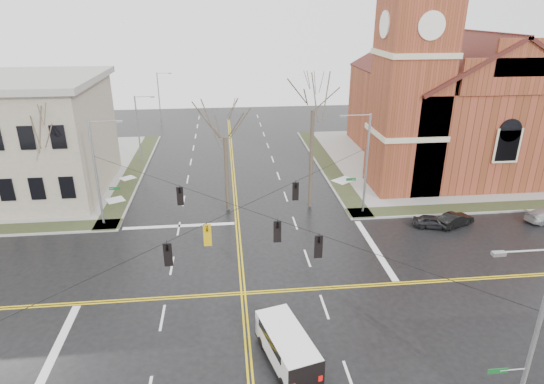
{
  "coord_description": "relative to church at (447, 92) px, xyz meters",
  "views": [
    {
      "loc": [
        -0.81,
        -25.19,
        17.45
      ],
      "look_at": [
        2.55,
        6.0,
        4.65
      ],
      "focal_mm": 30.0,
      "sensor_mm": 36.0,
      "label": 1
    }
  ],
  "objects": [
    {
      "name": "parked_car_a",
      "position": [
        -8.28,
        -16.86,
        -7.89
      ],
      "size": [
        3.41,
        2.13,
        1.08
      ],
      "primitive_type": "imported",
      "rotation": [
        0.0,
        0.0,
        1.28
      ],
      "color": "black",
      "rests_on": "ground"
    },
    {
      "name": "signal_pole_nw",
      "position": [
        -36.09,
        -13.28,
        -3.48
      ],
      "size": [
        2.75,
        0.22,
        9.0
      ],
      "color": "gray",
      "rests_on": "ground"
    },
    {
      "name": "signal_pole_se",
      "position": [
        -13.44,
        -36.28,
        -3.48
      ],
      "size": [
        2.75,
        0.22,
        9.0
      ],
      "color": "gray",
      "rests_on": "ground"
    },
    {
      "name": "signal_pole_ne",
      "position": [
        -13.44,
        -13.28,
        -3.48
      ],
      "size": [
        2.75,
        0.22,
        9.0
      ],
      "color": "gray",
      "rests_on": "ground"
    },
    {
      "name": "ground",
      "position": [
        -24.76,
        -24.78,
        -8.43
      ],
      "size": [
        120.0,
        120.0,
        0.0
      ],
      "primitive_type": "plane",
      "color": "black",
      "rests_on": "ground"
    },
    {
      "name": "traffic_signals",
      "position": [
        -24.76,
        -25.45,
        -2.98
      ],
      "size": [
        8.21,
        8.26,
        1.3
      ],
      "color": "black",
      "rests_on": "ground"
    },
    {
      "name": "civic_building_a",
      "position": [
        -46.76,
        -4.78,
        -2.93
      ],
      "size": [
        18.0,
        14.0,
        11.0
      ],
      "primitive_type": "cube",
      "color": "gray",
      "rests_on": "ground"
    },
    {
      "name": "parked_car_b",
      "position": [
        -6.21,
        -16.75,
        -7.85
      ],
      "size": [
        3.71,
        2.5,
        1.16
      ],
      "primitive_type": "imported",
      "rotation": [
        0.0,
        0.0,
        1.97
      ],
      "color": "black",
      "rests_on": "ground"
    },
    {
      "name": "cargo_van",
      "position": [
        -22.82,
        -31.11,
        -7.33
      ],
      "size": [
        3.07,
        5.21,
        1.87
      ],
      "rotation": [
        0.0,
        0.0,
        0.25
      ],
      "color": "white",
      "rests_on": "ground"
    },
    {
      "name": "streetlight_north_b",
      "position": [
        -35.42,
        23.22,
        -3.97
      ],
      "size": [
        2.3,
        0.2,
        8.0
      ],
      "color": "gray",
      "rests_on": "ground"
    },
    {
      "name": "sidewalks",
      "position": [
        -24.76,
        -24.78,
        -8.36
      ],
      "size": [
        80.0,
        80.0,
        0.17
      ],
      "color": "gray",
      "rests_on": "ground"
    },
    {
      "name": "tree_nw_near",
      "position": [
        -25.52,
        -11.26,
        -1.06
      ],
      "size": [
        4.0,
        4.0,
        10.16
      ],
      "color": "#372D23",
      "rests_on": "ground"
    },
    {
      "name": "streetlight_north_a",
      "position": [
        -35.42,
        3.22,
        -3.97
      ],
      "size": [
        2.3,
        0.2,
        8.0
      ],
      "color": "gray",
      "rests_on": "ground"
    },
    {
      "name": "tree_nw_far",
      "position": [
        -39.83,
        -11.4,
        -0.9
      ],
      "size": [
        4.0,
        4.0,
        10.4
      ],
      "color": "#372D23",
      "rests_on": "ground"
    },
    {
      "name": "road_markings",
      "position": [
        -24.76,
        -24.78,
        -8.43
      ],
      "size": [
        100.0,
        100.0,
        0.01
      ],
      "color": "gold",
      "rests_on": "ground"
    },
    {
      "name": "church",
      "position": [
        0.0,
        0.0,
        0.0
      ],
      "size": [
        24.28,
        27.48,
        27.5
      ],
      "color": "brown",
      "rests_on": "ground"
    },
    {
      "name": "tree_ne",
      "position": [
        -17.86,
        -11.47,
        1.31
      ],
      "size": [
        4.0,
        4.0,
        13.5
      ],
      "color": "#372D23",
      "rests_on": "ground"
    },
    {
      "name": "span_wires",
      "position": [
        -24.76,
        -24.78,
        -2.23
      ],
      "size": [
        23.02,
        23.02,
        0.03
      ],
      "color": "black",
      "rests_on": "ground"
    }
  ]
}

